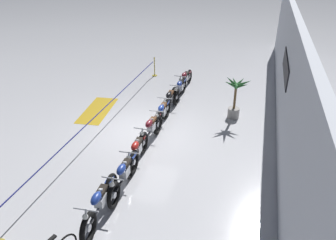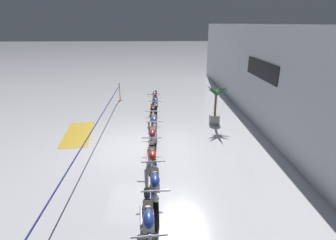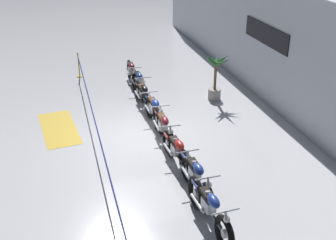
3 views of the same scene
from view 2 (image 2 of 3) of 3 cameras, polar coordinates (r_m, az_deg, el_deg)
name	(u,v)px [view 2 (image 2 of 3)]	position (r m, az deg, el deg)	size (l,w,h in m)	color
ground_plane	(138,145)	(9.78, -6.53, -5.50)	(120.00, 120.00, 0.00)	silver
back_wall	(283,88)	(10.04, 23.73, 6.31)	(28.00, 0.29, 4.20)	silver
motorcycle_maroon_0	(155,99)	(13.96, -2.88, 4.61)	(2.32, 0.62, 0.94)	black
motorcycle_blue_1	(156,106)	(12.79, -2.69, 3.14)	(2.28, 0.62, 0.94)	black
motorcycle_black_2	(153,115)	(11.47, -3.32, 1.08)	(2.43, 0.62, 0.95)	black
motorcycle_blue_3	(154,126)	(10.20, -3.03, -1.37)	(2.27, 0.62, 0.97)	black
motorcycle_maroon_4	(153,140)	(8.98, -3.34, -4.47)	(2.48, 0.62, 0.97)	black
motorcycle_red_5	(152,162)	(7.70, -3.46, -9.14)	(2.27, 0.62, 0.92)	black
motorcycle_blue_6	(155,188)	(6.59, -2.84, -14.53)	(2.36, 0.62, 0.96)	black
motorcycle_blue_7	(149,227)	(5.56, -4.26, -22.16)	(2.32, 0.62, 0.98)	black
potted_palm_left_of_row	(216,105)	(11.66, 10.36, 3.33)	(1.15, 1.09, 1.81)	gray
stanchion_far_left	(104,114)	(11.01, -13.74, 1.26)	(12.04, 0.28, 1.05)	gold
floor_banner	(78,134)	(11.30, -18.94, -2.85)	(2.67, 1.07, 0.01)	#B78E19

